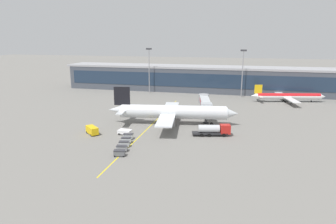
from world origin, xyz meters
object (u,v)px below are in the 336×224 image
Objects in this scene: pushback_tug at (125,132)px; baggage_cart_0 at (119,153)px; fuel_tanker at (214,130)px; baggage_cart_2 at (124,144)px; baggage_cart_1 at (122,148)px; commuter_jet_far at (288,96)px; baggage_cart_3 at (126,140)px; baggage_cart_4 at (128,136)px; main_airliner at (172,112)px; crew_van at (92,130)px.

baggage_cart_0 is at bearing -72.67° from pushback_tug.
fuel_tanker is 2.79× the size of pushback_tug.
baggage_cart_0 is 1.00× the size of baggage_cart_2.
baggage_cart_1 is 87.81m from commuter_jet_far.
baggage_cart_3 and baggage_cart_4 have the same top height.
baggage_cart_1 is (4.36, -13.01, -0.07)m from pushback_tug.
main_airliner is 3.78× the size of fuel_tanker.
baggage_cart_4 is (-22.77, -8.87, -0.96)m from fuel_tanker.
baggage_cart_2 is at bearing -144.78° from fuel_tanker.
commuter_jet_far reaches higher than crew_van.
fuel_tanker is at bearing -31.51° from main_airliner.
pushback_tug is 10.54m from baggage_cart_2.
baggage_cart_1 is at bearing -71.46° from pushback_tug.
pushback_tug is 4.31m from baggage_cart_4.
baggage_cart_0 is at bearing -77.86° from baggage_cart_4.
baggage_cart_1 is (-0.67, 3.13, 0.00)m from baggage_cart_0.
baggage_cart_0 is 12.80m from baggage_cart_4.
baggage_cart_3 is (-22.10, -12.00, -0.96)m from fuel_tanker.
commuter_jet_far is at bearing 59.08° from baggage_cart_0.
main_airliner is 16.99m from fuel_tanker.
commuter_jet_far is (47.64, 71.04, 1.78)m from baggage_cart_2.
main_airliner reaches higher than baggage_cart_2.
baggage_cart_2 is (-21.43, -15.12, -0.96)m from fuel_tanker.
crew_van is 1.76× the size of baggage_cart_1.
baggage_cart_1 is at bearing -38.36° from crew_van.
pushback_tug is 16.90m from baggage_cart_0.
main_airliner is at bearing -130.71° from commuter_jet_far.
main_airliner is 19.86m from baggage_cart_4.
fuel_tanker is at bearing 11.91° from crew_van.
fuel_tanker is 25.67m from pushback_tug.
baggage_cart_0 is 9.60m from baggage_cart_3.
baggage_cart_3 is at bearing -65.92° from pushback_tug.
commuter_jet_far reaches higher than pushback_tug.
crew_van is 15.33m from baggage_cart_2.
main_airliner is 8.14× the size of crew_van.
fuel_tanker is at bearing 46.80° from baggage_cart_0.
commuter_jet_far is (60.81, 63.22, 1.25)m from crew_van.
crew_van is 11.94m from baggage_cart_4.
baggage_cart_0 is at bearing -120.92° from commuter_jet_far.
main_airliner is at bearing 73.48° from baggage_cart_2.
pushback_tug is (-10.78, -14.04, -3.33)m from main_airliner.
crew_van is (-20.26, -16.09, -2.86)m from main_airliner.
main_airliner is at bearing 76.65° from baggage_cart_1.
crew_van reaches higher than baggage_cart_0.
pushback_tug is 1.36× the size of baggage_cart_3.
commuter_jet_far is (46.29, 77.30, 1.78)m from baggage_cart_0.
baggage_cart_0 is (5.04, -16.13, -0.07)m from pushback_tug.
fuel_tanker is at bearing 28.49° from baggage_cart_3.
crew_van is 9.71m from pushback_tug.
baggage_cart_1 is (-20.75, -18.25, -0.96)m from fuel_tanker.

